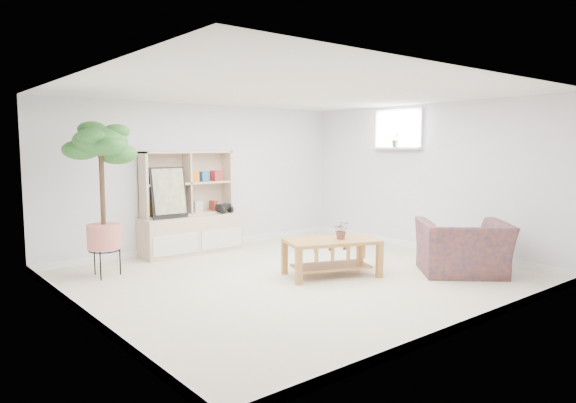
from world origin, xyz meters
TOP-DOWN VIEW (x-y plane):
  - floor at (0.00, 0.00)m, footprint 5.50×5.00m
  - ceiling at (0.00, 0.00)m, footprint 5.50×5.00m
  - walls at (0.00, 0.00)m, footprint 5.51×5.01m
  - baseboard at (0.00, 0.00)m, footprint 5.50×5.00m
  - window at (2.73, 0.60)m, footprint 0.10×0.98m
  - window_sill at (2.67, 0.60)m, footprint 0.14×1.00m
  - storage_unit at (-0.38, 2.24)m, footprint 1.64×0.55m
  - poster at (-0.79, 2.17)m, footprint 0.57×0.15m
  - toy_truck at (0.19, 2.17)m, footprint 0.35×0.28m
  - coffee_table at (0.35, -0.24)m, footprint 1.35×1.04m
  - table_plant at (0.47, -0.30)m, footprint 0.29×0.28m
  - floor_tree at (-1.99, 1.61)m, footprint 0.83×0.83m
  - armchair at (1.76, -1.30)m, footprint 1.47×1.46m
  - sill_plant at (2.67, 0.62)m, footprint 0.18×0.16m

SIDE VIEW (x-z plane):
  - floor at x=0.00m, z-range -0.01..0.01m
  - baseboard at x=0.00m, z-range 0.00..0.10m
  - coffee_table at x=0.35m, z-range 0.00..0.49m
  - armchair at x=1.76m, z-range 0.00..0.82m
  - table_plant at x=0.47m, z-range 0.49..0.73m
  - toy_truck at x=0.19m, z-range 0.61..0.78m
  - storage_unit at x=-0.38m, z-range 0.00..1.64m
  - poster at x=-0.79m, z-range 0.61..1.40m
  - floor_tree at x=-1.99m, z-range 0.00..2.05m
  - walls at x=0.00m, z-range 0.00..2.40m
  - window_sill at x=2.67m, z-range 1.66..1.70m
  - sill_plant at x=2.67m, z-range 1.70..1.97m
  - window at x=2.73m, z-range 1.66..2.34m
  - ceiling at x=0.00m, z-range 2.40..2.40m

